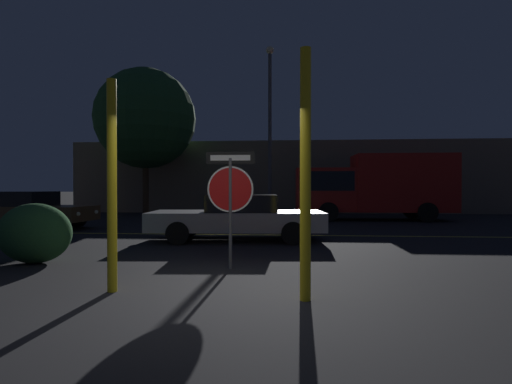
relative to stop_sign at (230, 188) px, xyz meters
The scene contains 12 objects.
ground_plane 2.43m from the stop_sign, 91.54° to the right, with size 260.00×260.00×0.00m, color black.
road_center_stripe 5.40m from the stop_sign, 90.58° to the left, with size 39.29×0.12×0.01m, color gold.
stop_sign is the anchor object (origin of this frame).
yellow_pole_left 2.23m from the stop_sign, 130.11° to the right, with size 0.13×0.13×3.00m, color yellow.
yellow_pole_right 2.31m from the stop_sign, 56.60° to the right, with size 0.14×0.14×3.29m, color yellow.
hedge_bush_1 3.98m from the stop_sign, behind, with size 1.43×1.01×1.17m, color #285B2D.
passing_car_1 10.50m from the stop_sign, 142.46° to the left, with size 4.82×2.14×1.34m.
passing_car_2 3.98m from the stop_sign, 95.17° to the left, with size 4.97×2.24×1.27m.
delivery_truck 12.29m from the stop_sign, 66.78° to the left, with size 6.92×2.34×2.95m.
street_lamp 11.73m from the stop_sign, 89.01° to the left, with size 0.36×0.36×8.00m.
tree_0 15.59m from the stop_sign, 115.71° to the left, with size 5.33×5.33×7.82m.
building_backdrop 18.36m from the stop_sign, 83.51° to the left, with size 27.81×4.83×4.19m, color #6B5B4C.
Camera 1 is at (1.10, -5.21, 1.47)m, focal length 28.00 mm.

